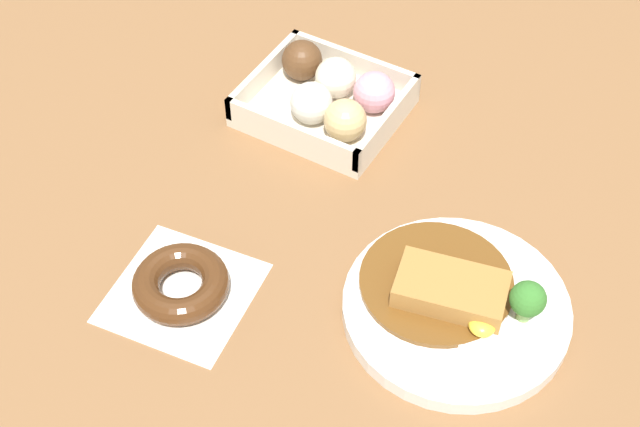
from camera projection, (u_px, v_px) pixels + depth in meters
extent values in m
plane|color=brown|center=(321.00, 253.00, 0.96)|extent=(1.60, 1.60, 0.00)
cylinder|color=white|center=(456.00, 308.00, 0.90)|extent=(0.23, 0.23, 0.02)
cylinder|color=brown|center=(436.00, 282.00, 0.91)|extent=(0.16, 0.16, 0.01)
cube|color=#A87538|center=(451.00, 289.00, 0.88)|extent=(0.12, 0.08, 0.02)
cylinder|color=white|center=(481.00, 331.00, 0.87)|extent=(0.06, 0.06, 0.00)
ellipsoid|color=yellow|center=(482.00, 325.00, 0.86)|extent=(0.03, 0.03, 0.01)
cylinder|color=#8CB766|center=(524.00, 312.00, 0.88)|extent=(0.01, 0.01, 0.02)
sphere|color=#387A2D|center=(528.00, 299.00, 0.86)|extent=(0.04, 0.04, 0.04)
cube|color=beige|center=(324.00, 110.00, 1.11)|extent=(0.18, 0.16, 0.01)
cube|color=beige|center=(388.00, 121.00, 1.06)|extent=(0.01, 0.16, 0.03)
cube|color=beige|center=(264.00, 74.00, 1.12)|extent=(0.01, 0.16, 0.03)
cube|color=beige|center=(354.00, 63.00, 1.13)|extent=(0.18, 0.01, 0.03)
cube|color=beige|center=(292.00, 134.00, 1.05)|extent=(0.18, 0.01, 0.03)
sphere|color=pink|center=(374.00, 92.00, 1.08)|extent=(0.05, 0.05, 0.05)
sphere|color=#EFE5C6|center=(336.00, 78.00, 1.10)|extent=(0.05, 0.05, 0.05)
sphere|color=brown|center=(302.00, 60.00, 1.12)|extent=(0.05, 0.05, 0.05)
sphere|color=#DBB77A|center=(345.00, 120.00, 1.05)|extent=(0.05, 0.05, 0.05)
sphere|color=silver|center=(311.00, 103.00, 1.07)|extent=(0.05, 0.05, 0.05)
cube|color=white|center=(182.00, 293.00, 0.93)|extent=(0.16, 0.16, 0.00)
torus|color=#4C2B14|center=(181.00, 284.00, 0.91)|extent=(0.10, 0.10, 0.03)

